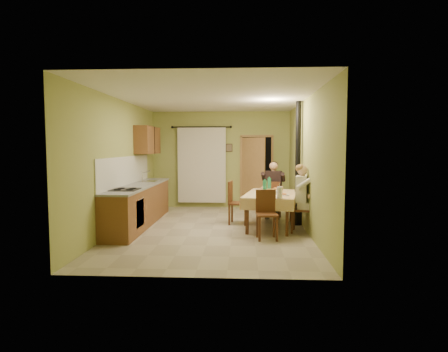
# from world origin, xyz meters

# --- Properties ---
(floor) EXTENTS (4.00, 6.00, 0.01)m
(floor) POSITION_xyz_m (0.00, 0.00, 0.00)
(floor) COLOR tan
(floor) RESTS_ON ground
(room_shell) EXTENTS (4.04, 6.04, 2.82)m
(room_shell) POSITION_xyz_m (0.00, 0.00, 1.82)
(room_shell) COLOR #9EA554
(room_shell) RESTS_ON ground
(kitchen_run) EXTENTS (0.64, 3.64, 1.56)m
(kitchen_run) POSITION_xyz_m (-1.71, 0.40, 0.48)
(kitchen_run) COLOR brown
(kitchen_run) RESTS_ON ground
(upper_cabinets) EXTENTS (0.35, 1.40, 0.70)m
(upper_cabinets) POSITION_xyz_m (-1.82, 1.70, 1.95)
(upper_cabinets) COLOR brown
(upper_cabinets) RESTS_ON room_shell
(curtain) EXTENTS (1.70, 0.07, 2.22)m
(curtain) POSITION_xyz_m (-0.55, 2.90, 1.26)
(curtain) COLOR black
(curtain) RESTS_ON ground
(doorway) EXTENTS (0.96, 0.59, 2.15)m
(doorway) POSITION_xyz_m (1.00, 2.84, 1.05)
(doorway) COLOR black
(doorway) RESTS_ON ground
(dining_table) EXTENTS (1.37, 1.96, 0.76)m
(dining_table) POSITION_xyz_m (1.28, 0.27, 0.38)
(dining_table) COLOR tan
(dining_table) RESTS_ON ground
(tableware) EXTENTS (0.69, 1.67, 0.33)m
(tableware) POSITION_xyz_m (1.28, 0.17, 0.83)
(tableware) COLOR white
(tableware) RESTS_ON dining_table
(chair_far) EXTENTS (0.44, 0.44, 0.93)m
(chair_far) POSITION_xyz_m (1.41, 1.32, 0.29)
(chair_far) COLOR #532C16
(chair_far) RESTS_ON ground
(chair_near) EXTENTS (0.43, 0.43, 0.94)m
(chair_near) POSITION_xyz_m (1.12, -0.80, 0.29)
(chair_near) COLOR #532C16
(chair_near) RESTS_ON ground
(chair_right) EXTENTS (0.55, 0.55, 1.02)m
(chair_right) POSITION_xyz_m (1.92, -0.18, 0.29)
(chair_right) COLOR #532C16
(chair_right) RESTS_ON ground
(chair_left) EXTENTS (0.48, 0.48, 0.99)m
(chair_left) POSITION_xyz_m (0.54, 0.60, 0.29)
(chair_left) COLOR #532C16
(chair_left) RESTS_ON ground
(man_far) EXTENTS (0.63, 0.54, 1.39)m
(man_far) POSITION_xyz_m (1.41, 1.33, 0.88)
(man_far) COLOR black
(man_far) RESTS_ON chair_far
(man_right) EXTENTS (0.54, 0.63, 1.39)m
(man_right) POSITION_xyz_m (1.90, -0.18, 0.88)
(man_right) COLOR silver
(man_right) RESTS_ON chair_right
(stove_flue) EXTENTS (0.24, 0.24, 2.80)m
(stove_flue) POSITION_xyz_m (1.90, 0.60, 1.02)
(stove_flue) COLOR black
(stove_flue) RESTS_ON ground
(picture_back) EXTENTS (0.19, 0.03, 0.23)m
(picture_back) POSITION_xyz_m (0.25, 2.97, 1.75)
(picture_back) COLOR black
(picture_back) RESTS_ON room_shell
(picture_right) EXTENTS (0.03, 0.31, 0.21)m
(picture_right) POSITION_xyz_m (1.97, 1.20, 1.85)
(picture_right) COLOR brown
(picture_right) RESTS_ON room_shell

